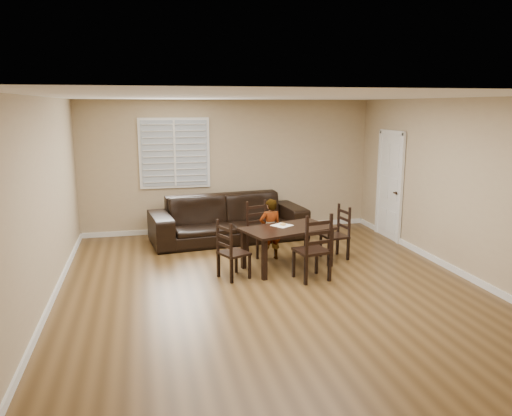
# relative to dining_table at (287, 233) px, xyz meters

# --- Properties ---
(ground) EXTENTS (7.00, 7.00, 0.00)m
(ground) POSITION_rel_dining_table_xyz_m (-0.49, -0.84, -0.58)
(ground) COLOR brown
(ground) RESTS_ON ground
(room) EXTENTS (6.04, 7.04, 2.72)m
(room) POSITION_rel_dining_table_xyz_m (-0.45, -0.66, 1.23)
(room) COLOR tan
(room) RESTS_ON ground
(dining_table) EXTENTS (1.60, 1.20, 0.67)m
(dining_table) POSITION_rel_dining_table_xyz_m (0.00, 0.00, 0.00)
(dining_table) COLOR black
(dining_table) RESTS_ON ground
(chair_near) EXTENTS (0.52, 0.50, 0.94)m
(chair_near) POSITION_rel_dining_table_xyz_m (-0.28, 0.87, -0.15)
(chair_near) COLOR black
(chair_near) RESTS_ON ground
(chair_far) EXTENTS (0.54, 0.52, 1.04)m
(chair_far) POSITION_rel_dining_table_xyz_m (0.22, -0.74, -0.10)
(chair_far) COLOR black
(chair_far) RESTS_ON ground
(chair_left) EXTENTS (0.52, 0.53, 0.91)m
(chair_left) POSITION_rel_dining_table_xyz_m (-1.03, -0.35, -0.16)
(chair_left) COLOR black
(chair_left) RESTS_ON ground
(chair_right) EXTENTS (0.44, 0.46, 0.92)m
(chair_right) POSITION_rel_dining_table_xyz_m (1.04, 0.32, -0.16)
(chair_right) COLOR black
(chair_right) RESTS_ON ground
(child) EXTENTS (0.41, 0.29, 1.05)m
(child) POSITION_rel_dining_table_xyz_m (-0.16, 0.49, -0.05)
(child) COLOR gray
(child) RESTS_ON ground
(napkin) EXTENTS (0.39, 0.39, 0.00)m
(napkin) POSITION_rel_dining_table_xyz_m (-0.05, 0.15, 0.09)
(napkin) COLOR white
(napkin) RESTS_ON dining_table
(donut) EXTENTS (0.10, 0.10, 0.04)m
(donut) POSITION_rel_dining_table_xyz_m (-0.03, 0.16, 0.11)
(donut) COLOR gold
(donut) RESTS_ON napkin
(sofa) EXTENTS (3.09, 1.51, 0.87)m
(sofa) POSITION_rel_dining_table_xyz_m (-0.64, 1.87, -0.14)
(sofa) COLOR black
(sofa) RESTS_ON ground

